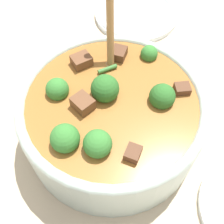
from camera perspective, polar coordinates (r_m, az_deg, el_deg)
name	(u,v)px	position (r m, az deg, el deg)	size (l,w,h in m)	color
ground_plane	(112,134)	(0.52, 0.00, -4.44)	(4.00, 4.00, 0.00)	#C6B293
stew_bowl	(112,115)	(0.46, -0.04, -0.53)	(0.30, 0.30, 0.29)	#B2C6BC
empty_plate	(136,13)	(0.75, 4.96, 19.34)	(0.21, 0.21, 0.02)	white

